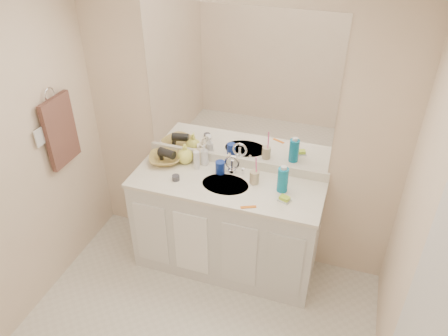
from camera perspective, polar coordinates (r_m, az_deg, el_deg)
The scene contains 26 objects.
ceiling at distance 1.87m, azimuth -10.04°, elevation 18.97°, with size 2.60×2.60×0.02m, color white.
wall_back at distance 3.45m, azimuth 1.72°, elevation 4.92°, with size 2.60×0.02×2.40m, color beige.
wall_right at distance 2.35m, azimuth 24.05°, elevation -15.25°, with size 0.02×2.60×2.40m, color beige.
vanity_cabinet at distance 3.68m, azimuth 0.25°, elevation -7.70°, with size 1.50×0.55×0.85m, color silver.
countertop at distance 3.41m, azimuth 0.27°, elevation -2.14°, with size 1.52×0.57×0.03m, color white.
backsplash at distance 3.58m, azimuth 1.57°, elevation 0.88°, with size 1.52×0.03×0.08m, color silver.
sink_basin at distance 3.39m, azimuth 0.16°, elevation -2.29°, with size 0.37×0.37×0.02m, color beige.
faucet at distance 3.49m, azimuth 1.09°, elevation 0.24°, with size 0.02×0.02×0.11m, color silver.
mirror at distance 3.29m, azimuth 1.79°, elevation 10.37°, with size 1.48×0.01×1.20m, color white.
blue_mug at distance 3.49m, azimuth -0.51°, elevation 0.09°, with size 0.08×0.08×0.10m, color navy.
tan_cup at distance 3.38m, azimuth 4.00°, elevation -1.21°, with size 0.07×0.07×0.10m, color tan.
toothbrush at distance 3.32m, azimuth 4.23°, elevation 0.16°, with size 0.01×0.01×0.19m, color #FF439F.
mouthwash_bottle at distance 3.29m, azimuth 7.68°, elevation -1.53°, with size 0.08×0.08×0.20m, color #0D78A3.
soap_dish at distance 3.25m, azimuth 7.89°, elevation -4.19°, with size 0.09×0.07×0.01m, color silver.
green_soap at distance 3.23m, azimuth 7.92°, elevation -3.92°, with size 0.07×0.05×0.03m, color #AED634.
orange_comb at distance 3.16m, azimuth 3.20°, elevation -5.11°, with size 0.12×0.02×0.00m, color orange.
dark_jar at distance 3.44m, azimuth -6.31°, elevation -1.28°, with size 0.06×0.06×0.04m, color #393940.
extra_white_bottle at distance 3.54m, azimuth -3.61°, elevation 1.04°, with size 0.05×0.05×0.16m, color white.
soap_bottle_white at distance 3.58m, azimuth -2.59°, elevation 1.75°, with size 0.07×0.07×0.18m, color white.
soap_bottle_cream at distance 3.60m, azimuth -3.37°, elevation 1.91°, with size 0.08×0.08×0.17m, color #F6E9C9.
soap_bottle_yellow at distance 3.61m, azimuth -5.11°, elevation 1.90°, with size 0.13×0.13×0.17m, color #ECEE5C.
wicker_basket at distance 3.66m, azimuth -7.70°, elevation 1.21°, with size 0.26×0.26×0.06m, color #AB8D45.
hair_dryer at distance 3.62m, azimuth -7.48°, elevation 1.93°, with size 0.07×0.07×0.14m, color black.
towel_ring at distance 3.45m, azimuth -21.84°, elevation 8.91°, with size 0.11×0.11×0.01m, color silver.
hand_towel at distance 3.56m, azimuth -20.58°, elevation 4.53°, with size 0.04×0.32×0.55m, color #3F2722.
switch_plate at distance 3.42m, azimuth -22.97°, elevation 3.71°, with size 0.01×0.09×0.13m, color silver.
Camera 1 is at (0.86, -1.60, 2.86)m, focal length 35.00 mm.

